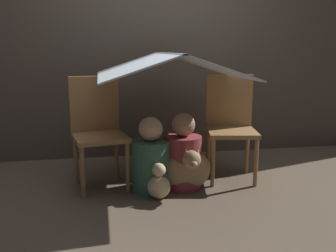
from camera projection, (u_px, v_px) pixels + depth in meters
The scene contains 9 objects.
ground_plane at pixel (172, 190), 3.06m from camera, with size 8.80×8.80×0.00m, color brown.
wall_back at pixel (152, 38), 3.88m from camera, with size 7.00×0.05×2.50m.
chair_left at pixel (98, 127), 3.10m from camera, with size 0.49×0.49×0.91m.
chair_right at pixel (231, 122), 3.30m from camera, with size 0.48×0.48×0.91m.
sheet_canopy at pixel (168, 65), 3.02m from camera, with size 1.13×1.28×0.20m.
person_front at pixel (151, 160), 3.01m from camera, with size 0.31×0.31×0.61m.
person_second at pixel (183, 156), 3.08m from camera, with size 0.30×0.30×0.63m.
dog at pixel (188, 169), 3.02m from camera, with size 0.39×0.34×0.39m.
plush_toy at pixel (159, 184), 2.88m from camera, with size 0.18×0.18×0.28m.
Camera 1 is at (-0.55, -2.84, 1.13)m, focal length 40.00 mm.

